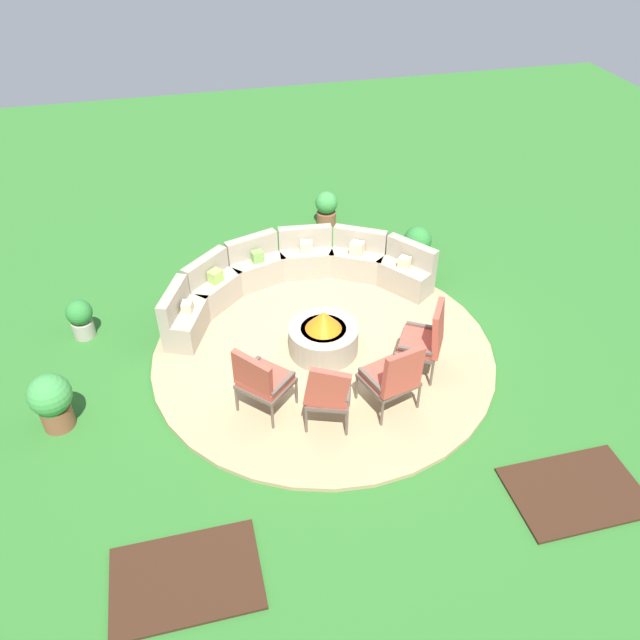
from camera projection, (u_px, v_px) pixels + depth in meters
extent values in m
plane|color=#2D6B28|center=(323.00, 353.00, 9.03)|extent=(24.00, 24.00, 0.00)
cylinder|color=tan|center=(323.00, 351.00, 9.01)|extent=(4.85, 4.85, 0.06)
cube|color=#382114|center=(186.00, 578.00, 6.28)|extent=(1.49, 1.01, 0.04)
cube|color=#382114|center=(575.00, 491.00, 7.11)|extent=(1.49, 1.01, 0.04)
cylinder|color=#9E937F|center=(323.00, 339.00, 8.87)|extent=(0.99, 0.99, 0.40)
cylinder|color=black|center=(323.00, 330.00, 8.77)|extent=(0.64, 0.64, 0.06)
cone|color=orange|center=(323.00, 320.00, 8.66)|extent=(0.51, 0.51, 0.28)
cube|color=#9E937F|center=(405.00, 277.00, 10.06)|extent=(0.87, 0.97, 0.44)
cube|color=#9E937F|center=(412.00, 253.00, 9.91)|extent=(0.64, 0.80, 0.35)
cube|color=#9E937F|center=(357.00, 264.00, 10.38)|extent=(0.98, 0.83, 0.44)
cube|color=#9E937F|center=(360.00, 239.00, 10.25)|extent=(0.83, 0.58, 0.35)
cube|color=#9E937F|center=(306.00, 262.00, 10.43)|extent=(0.91, 0.54, 0.44)
cube|color=#9E937F|center=(305.00, 236.00, 10.30)|extent=(0.88, 0.25, 0.35)
cube|color=#9E937F|center=(257.00, 271.00, 10.20)|extent=(0.97, 0.70, 0.44)
cube|color=#9E937F|center=(251.00, 246.00, 10.06)|extent=(0.88, 0.42, 0.35)
cube|color=#9E937F|center=(215.00, 292.00, 9.73)|extent=(0.95, 0.92, 0.44)
cube|color=#9E937F|center=(205.00, 268.00, 9.56)|extent=(0.75, 0.71, 0.35)
cube|color=#9E937F|center=(187.00, 324.00, 9.11)|extent=(0.76, 0.98, 0.44)
cube|color=#9E937F|center=(173.00, 301.00, 8.89)|extent=(0.49, 0.86, 0.35)
cube|color=beige|center=(357.00, 248.00, 10.14)|extent=(0.27, 0.27, 0.21)
cube|color=beige|center=(405.00, 262.00, 9.84)|extent=(0.23, 0.23, 0.17)
cube|color=#70A34C|center=(257.00, 256.00, 9.98)|extent=(0.20, 0.18, 0.18)
cube|color=beige|center=(187.00, 307.00, 8.92)|extent=(0.18, 0.20, 0.16)
cube|color=#93B756|center=(215.00, 276.00, 9.52)|extent=(0.25, 0.25, 0.19)
cube|color=beige|center=(306.00, 247.00, 10.20)|extent=(0.23, 0.20, 0.19)
cylinder|color=brown|center=(261.00, 376.00, 8.28)|extent=(0.04, 0.04, 0.38)
cylinder|color=brown|center=(296.00, 392.00, 8.05)|extent=(0.04, 0.04, 0.38)
cylinder|color=brown|center=(237.00, 399.00, 7.94)|extent=(0.04, 0.04, 0.38)
cylinder|color=brown|center=(273.00, 417.00, 7.70)|extent=(0.04, 0.04, 0.38)
cube|color=brown|center=(266.00, 383.00, 7.86)|extent=(0.82, 0.82, 0.05)
cube|color=#B24738|center=(266.00, 379.00, 7.82)|extent=(0.75, 0.75, 0.09)
cube|color=#B24738|center=(252.00, 376.00, 7.50)|extent=(0.44, 0.54, 0.65)
cube|color=brown|center=(248.00, 368.00, 7.89)|extent=(0.38, 0.36, 0.04)
cube|color=brown|center=(283.00, 383.00, 7.66)|extent=(0.38, 0.36, 0.04)
cylinder|color=brown|center=(311.00, 392.00, 8.03)|extent=(0.04, 0.04, 0.38)
cylinder|color=brown|center=(349.00, 395.00, 8.00)|extent=(0.04, 0.04, 0.38)
cylinder|color=brown|center=(306.00, 421.00, 7.65)|extent=(0.04, 0.04, 0.38)
cylinder|color=brown|center=(347.00, 424.00, 7.61)|extent=(0.04, 0.04, 0.38)
cube|color=brown|center=(328.00, 395.00, 7.69)|extent=(0.68, 0.68, 0.05)
cube|color=#B24738|center=(328.00, 391.00, 7.65)|extent=(0.62, 0.62, 0.09)
cube|color=#B24738|center=(327.00, 389.00, 7.32)|extent=(0.56, 0.30, 0.66)
cube|color=brown|center=(309.00, 386.00, 7.62)|extent=(0.20, 0.44, 0.04)
cube|color=brown|center=(348.00, 389.00, 7.59)|extent=(0.20, 0.44, 0.04)
cylinder|color=brown|center=(357.00, 387.00, 8.11)|extent=(0.04, 0.04, 0.38)
cylinder|color=brown|center=(392.00, 372.00, 8.35)|extent=(0.04, 0.04, 0.38)
cylinder|color=brown|center=(382.00, 414.00, 7.73)|extent=(0.04, 0.04, 0.38)
cylinder|color=brown|center=(419.00, 397.00, 7.97)|extent=(0.04, 0.04, 0.38)
cube|color=brown|center=(389.00, 380.00, 7.91)|extent=(0.76, 0.75, 0.05)
cube|color=#B24738|center=(389.00, 376.00, 7.87)|extent=(0.70, 0.69, 0.09)
cube|color=#B24738|center=(403.00, 373.00, 7.54)|extent=(0.60, 0.28, 0.64)
cube|color=brown|center=(371.00, 380.00, 7.71)|extent=(0.20, 0.49, 0.04)
cube|color=brown|center=(407.00, 364.00, 7.94)|extent=(0.20, 0.49, 0.04)
cylinder|color=brown|center=(395.00, 367.00, 8.41)|extent=(0.04, 0.04, 0.38)
cylinder|color=brown|center=(403.00, 342.00, 8.84)|extent=(0.04, 0.04, 0.38)
cylinder|color=brown|center=(432.00, 375.00, 8.30)|extent=(0.04, 0.04, 0.38)
cylinder|color=brown|center=(438.00, 348.00, 8.72)|extent=(0.04, 0.04, 0.38)
cube|color=brown|center=(418.00, 346.00, 8.44)|extent=(0.77, 0.79, 0.05)
cube|color=#B24738|center=(419.00, 342.00, 8.39)|extent=(0.70, 0.73, 0.09)
cube|color=#B24738|center=(438.00, 329.00, 8.17)|extent=(0.39, 0.58, 0.68)
cube|color=brown|center=(416.00, 351.00, 8.15)|extent=(0.41, 0.28, 0.04)
cube|color=brown|center=(423.00, 326.00, 8.56)|extent=(0.41, 0.28, 0.04)
cylinder|color=brown|center=(326.00, 218.00, 11.95)|extent=(0.37, 0.37, 0.24)
sphere|color=#3D8E42|center=(326.00, 203.00, 11.75)|extent=(0.42, 0.42, 0.42)
cylinder|color=brown|center=(416.00, 256.00, 10.87)|extent=(0.34, 0.34, 0.25)
sphere|color=#2D7A33|center=(418.00, 240.00, 10.68)|extent=(0.48, 0.48, 0.48)
sphere|color=#E55638|center=(421.00, 236.00, 10.64)|extent=(0.15, 0.15, 0.15)
cylinder|color=brown|center=(57.00, 416.00, 7.83)|extent=(0.39, 0.39, 0.32)
sphere|color=#3D8E42|center=(50.00, 395.00, 7.61)|extent=(0.53, 0.53, 0.53)
cylinder|color=#A89E8E|center=(84.00, 329.00, 9.27)|extent=(0.31, 0.31, 0.26)
sphere|color=#2D7A33|center=(79.00, 312.00, 9.08)|extent=(0.38, 0.38, 0.38)
cylinder|color=#A89E8E|center=(57.00, 421.00, 7.82)|extent=(0.25, 0.25, 0.24)
sphere|color=#2D7A33|center=(51.00, 406.00, 7.66)|extent=(0.32, 0.32, 0.32)
sphere|color=#DB337A|center=(53.00, 402.00, 7.63)|extent=(0.11, 0.11, 0.11)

